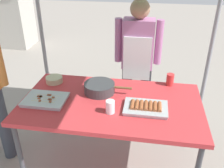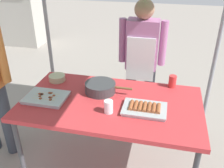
% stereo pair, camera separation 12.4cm
% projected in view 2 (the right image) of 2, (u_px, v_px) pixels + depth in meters
% --- Properties ---
extents(ground_plane, '(18.00, 18.00, 0.00)m').
position_uv_depth(ground_plane, '(111.00, 163.00, 2.58)').
color(ground_plane, gray).
extents(stall_table, '(1.60, 0.90, 0.75)m').
position_uv_depth(stall_table, '(111.00, 106.00, 2.25)').
color(stall_table, '#C63338').
rests_on(stall_table, ground).
extents(tray_grilled_sausages, '(0.37, 0.26, 0.05)m').
position_uv_depth(tray_grilled_sausages, '(145.00, 109.00, 2.08)').
color(tray_grilled_sausages, '#ADADB2').
rests_on(tray_grilled_sausages, stall_table).
extents(tray_meat_skewers, '(0.37, 0.28, 0.04)m').
position_uv_depth(tray_meat_skewers, '(46.00, 97.00, 2.25)').
color(tray_meat_skewers, '#ADADB2').
rests_on(tray_meat_skewers, stall_table).
extents(cooking_wok, '(0.45, 0.29, 0.09)m').
position_uv_depth(cooking_wok, '(100.00, 87.00, 2.35)').
color(cooking_wok, '#38383A').
rests_on(cooking_wok, stall_table).
extents(condiment_bowl, '(0.17, 0.17, 0.06)m').
position_uv_depth(condiment_bowl, '(57.00, 78.00, 2.56)').
color(condiment_bowl, '#BFB28C').
rests_on(condiment_bowl, stall_table).
extents(drink_cup_near_edge, '(0.07, 0.07, 0.11)m').
position_uv_depth(drink_cup_near_edge, '(109.00, 107.00, 2.05)').
color(drink_cup_near_edge, white).
rests_on(drink_cup_near_edge, stall_table).
extents(drink_cup_by_wok, '(0.07, 0.07, 0.12)m').
position_uv_depth(drink_cup_by_wok, '(172.00, 81.00, 2.43)').
color(drink_cup_by_wok, red).
rests_on(drink_cup_by_wok, stall_table).
extents(vendor_woman, '(0.52, 0.22, 1.51)m').
position_uv_depth(vendor_woman, '(142.00, 57.00, 2.77)').
color(vendor_woman, black).
rests_on(vendor_woman, ground).
extents(neighbor_stall_left, '(0.85, 0.68, 1.69)m').
position_uv_depth(neighbor_stall_left, '(22.00, 6.00, 5.52)').
color(neighbor_stall_left, '#B7B2A8').
rests_on(neighbor_stall_left, ground).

